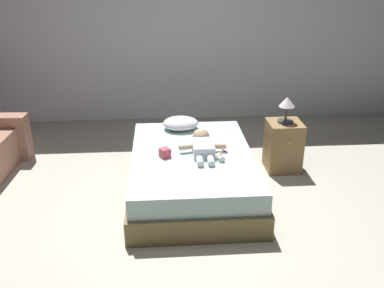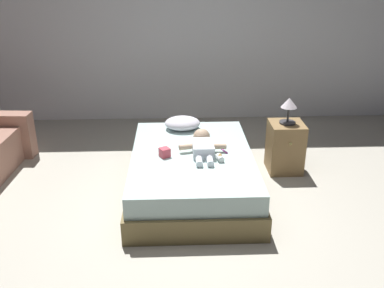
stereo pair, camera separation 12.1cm
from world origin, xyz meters
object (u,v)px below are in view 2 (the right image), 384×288
(toothbrush, at_px, (223,150))
(lamp, at_px, (289,106))
(baby, at_px, (203,145))
(nightstand, at_px, (285,147))
(toy_block, at_px, (165,152))
(pillow, at_px, (182,123))
(baby_bottle, at_px, (220,157))
(bed, at_px, (192,173))

(toothbrush, height_order, lamp, lamp)
(baby, relative_size, lamp, 2.14)
(nightstand, bearing_deg, toothbrush, -151.58)
(lamp, bearing_deg, toy_block, -158.94)
(toy_block, bearing_deg, nightstand, 21.06)
(baby, bearing_deg, pillow, 106.99)
(toothbrush, relative_size, baby_bottle, 1.25)
(baby, bearing_deg, toy_block, -163.54)
(baby_bottle, bearing_deg, toy_block, 167.72)
(nightstand, xyz_separation_m, lamp, (0.00, 0.00, 0.48))
(baby, relative_size, toy_block, 5.08)
(pillow, bearing_deg, baby, -73.01)
(baby_bottle, bearing_deg, nightstand, 38.18)
(lamp, relative_size, baby_bottle, 2.60)
(toothbrush, height_order, toy_block, toy_block)
(nightstand, bearing_deg, pillow, 168.73)
(toy_block, height_order, baby_bottle, toy_block)
(baby, distance_m, lamp, 1.07)
(baby, xyz_separation_m, toy_block, (-0.38, -0.11, -0.02))
(nightstand, relative_size, toy_block, 4.63)
(baby, relative_size, toothbrush, 4.45)
(pillow, bearing_deg, toy_block, -104.17)
(pillow, distance_m, toy_block, 0.77)
(bed, relative_size, baby_bottle, 16.54)
(lamp, bearing_deg, bed, -157.31)
(pillow, distance_m, lamp, 1.20)
(baby, bearing_deg, toothbrush, -0.19)
(toothbrush, xyz_separation_m, nightstand, (0.75, 0.40, -0.16))
(lamp, bearing_deg, toothbrush, -151.57)
(pillow, height_order, baby_bottle, pillow)
(bed, relative_size, lamp, 6.37)
(bed, bearing_deg, baby, 21.53)
(toothbrush, distance_m, nightstand, 0.86)
(bed, height_order, toy_block, toy_block)
(bed, distance_m, lamp, 1.28)
(nightstand, height_order, lamp, lamp)
(nightstand, distance_m, toy_block, 1.45)
(baby, distance_m, baby_bottle, 0.28)
(baby, xyz_separation_m, baby_bottle, (0.15, -0.23, -0.03))
(bed, height_order, nightstand, nightstand)
(toothbrush, bearing_deg, baby, 179.81)
(pillow, height_order, nightstand, pillow)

